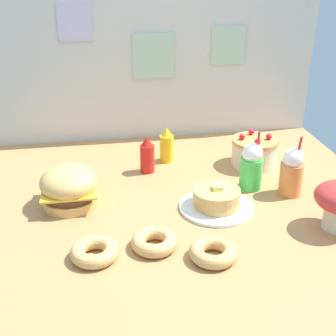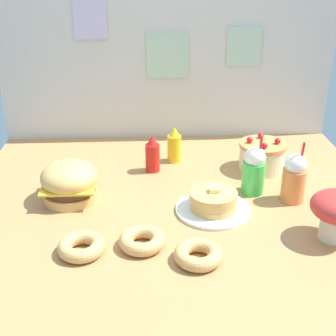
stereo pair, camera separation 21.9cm
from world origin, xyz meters
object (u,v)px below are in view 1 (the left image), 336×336
object	(u,v)px
layer_cake	(254,152)
donut_pink_glaze	(94,252)
pancake_stack	(217,200)
mustard_bottle	(167,145)
burger	(69,187)
cream_soda_cup	(251,166)
ketchup_bottle	(147,156)
donut_chocolate	(154,241)
orange_float_cup	(292,172)
donut_vanilla	(213,252)

from	to	relation	value
layer_cake	donut_pink_glaze	xyz separation A→B (cm)	(-87.41, -71.45, -4.71)
pancake_stack	donut_pink_glaze	size ratio (longest dim) A/B	1.83
layer_cake	mustard_bottle	world-z (taller)	mustard_bottle
burger	cream_soda_cup	xyz separation A→B (cm)	(86.96, 2.28, 2.65)
burger	ketchup_bottle	size ratio (longest dim) A/B	1.33
pancake_stack	ketchup_bottle	bearing A→B (deg)	121.11
cream_soda_cup	donut_chocolate	xyz separation A→B (cm)	(-53.43, -42.63, -8.73)
cream_soda_cup	donut_chocolate	world-z (taller)	cream_soda_cup
orange_float_cup	donut_pink_glaze	distance (cm)	101.09
layer_cake	donut_vanilla	world-z (taller)	layer_cake
mustard_bottle	donut_pink_glaze	bearing A→B (deg)	-116.22
donut_vanilla	layer_cake	bearing A→B (deg)	61.58
pancake_stack	ketchup_bottle	xyz separation A→B (cm)	(-26.30, 43.58, 5.00)
burger	ketchup_bottle	xyz separation A→B (cm)	(39.25, 28.98, 0.17)
donut_pink_glaze	pancake_stack	bearing A→B (deg)	27.38
layer_cake	donut_chocolate	xyz separation A→B (cm)	(-63.90, -68.45, -4.71)
donut_pink_glaze	mustard_bottle	bearing A→B (deg)	63.78
mustard_bottle	donut_vanilla	bearing A→B (deg)	-88.00
donut_vanilla	cream_soda_cup	bearing A→B (deg)	58.74
burger	donut_vanilla	distance (cm)	74.95
burger	orange_float_cup	xyz separation A→B (cm)	(103.76, -6.55, 2.65)
orange_float_cup	donut_chocolate	xyz separation A→B (cm)	(-70.23, -33.80, -8.73)
pancake_stack	donut_chocolate	distance (cm)	41.11
ketchup_bottle	layer_cake	bearing A→B (deg)	-0.87
ketchup_bottle	pancake_stack	bearing A→B (deg)	-58.89
pancake_stack	orange_float_cup	xyz separation A→B (cm)	(38.21, 8.04, 7.47)
donut_vanilla	burger	bearing A→B (deg)	137.07
pancake_stack	donut_pink_glaze	xyz separation A→B (cm)	(-55.53, -28.76, -1.26)
burger	mustard_bottle	distance (cm)	65.72
ketchup_bottle	mustard_bottle	distance (cm)	17.04
pancake_stack	layer_cake	size ratio (longest dim) A/B	1.36
pancake_stack	mustard_bottle	size ratio (longest dim) A/B	1.70
mustard_bottle	orange_float_cup	bearing A→B (deg)	-42.20
mustard_bottle	cream_soda_cup	world-z (taller)	cream_soda_cup
ketchup_bottle	cream_soda_cup	world-z (taller)	cream_soda_cup
pancake_stack	orange_float_cup	world-z (taller)	orange_float_cup
orange_float_cup	layer_cake	bearing A→B (deg)	100.36
burger	cream_soda_cup	size ratio (longest dim) A/B	0.88
layer_cake	mustard_bottle	bearing A→B (deg)	164.49
cream_soda_cup	orange_float_cup	bearing A→B (deg)	-27.73
layer_cake	cream_soda_cup	distance (cm)	28.15
burger	pancake_stack	distance (cm)	67.33
pancake_stack	orange_float_cup	bearing A→B (deg)	11.89
orange_float_cup	mustard_bottle	bearing A→B (deg)	137.80
burger	donut_pink_glaze	distance (cm)	44.91
donut_chocolate	donut_vanilla	world-z (taller)	same
ketchup_bottle	cream_soda_cup	xyz separation A→B (cm)	(47.71, -26.70, 2.47)
layer_cake	cream_soda_cup	world-z (taller)	cream_soda_cup
pancake_stack	orange_float_cup	distance (cm)	39.76
burger	donut_pink_glaze	world-z (taller)	burger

